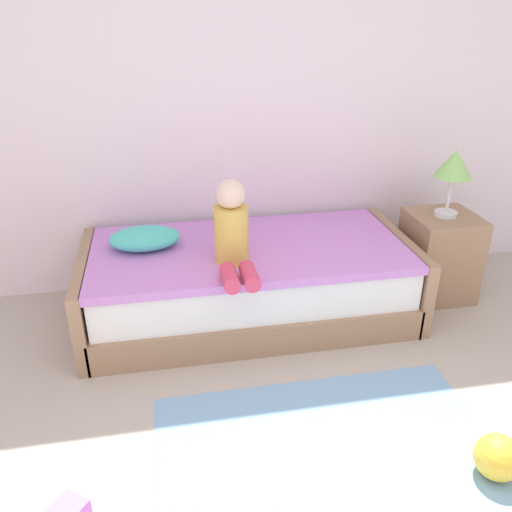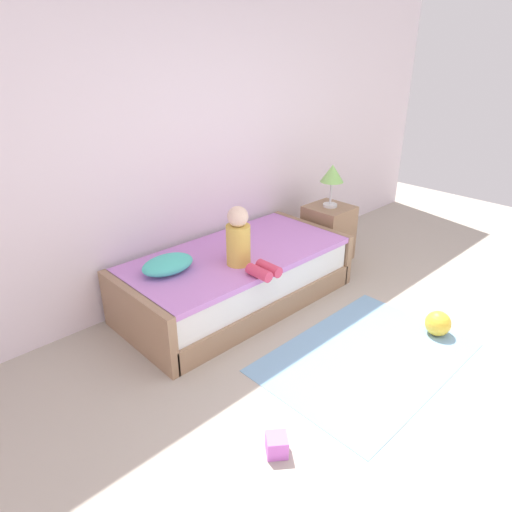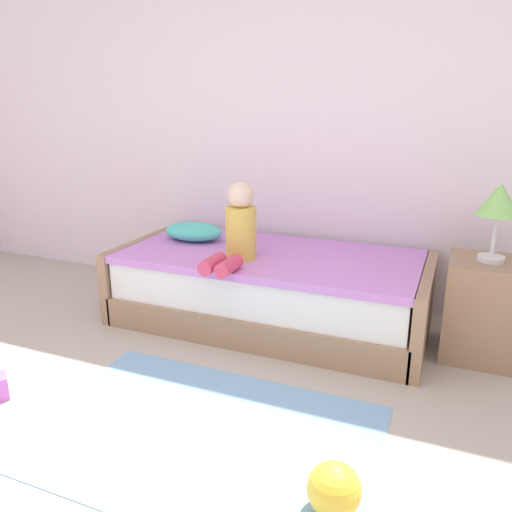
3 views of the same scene
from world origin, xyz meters
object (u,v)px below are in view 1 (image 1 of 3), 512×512
at_px(nightstand, 439,256).
at_px(table_lamp, 454,167).
at_px(child_figure, 232,232).
at_px(pillow, 145,238).
at_px(toy_ball, 498,457).
at_px(bed, 249,281).

height_order(nightstand, table_lamp, table_lamp).
bearing_deg(nightstand, child_figure, -170.29).
height_order(pillow, toy_ball, pillow).
distance_m(bed, table_lamp, 1.52).
bearing_deg(nightstand, toy_ball, -108.44).
bearing_deg(bed, nightstand, 1.08).
relative_size(child_figure, toy_ball, 2.47).
bearing_deg(pillow, toy_ball, -47.60).
xyz_separation_m(child_figure, pillow, (-0.51, 0.33, -0.14)).
xyz_separation_m(nightstand, table_lamp, (0.00, 0.00, 0.64)).
distance_m(table_lamp, child_figure, 1.52).
bearing_deg(bed, pillow, 171.15).
distance_m(child_figure, pillow, 0.62).
distance_m(bed, toy_ball, 1.74).
xyz_separation_m(bed, nightstand, (1.35, 0.03, 0.05)).
bearing_deg(child_figure, table_lamp, 9.71).
relative_size(nightstand, table_lamp, 1.33).
distance_m(child_figure, toy_ball, 1.72).
relative_size(nightstand, pillow, 1.36).
relative_size(table_lamp, toy_ball, 2.18).
distance_m(bed, pillow, 0.72).
xyz_separation_m(bed, child_figure, (-0.13, -0.23, 0.46)).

